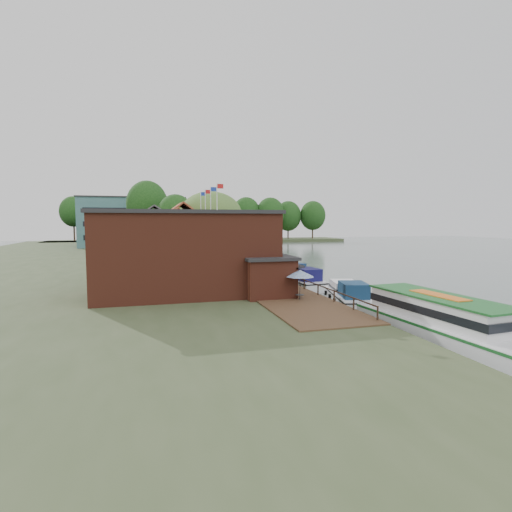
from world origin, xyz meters
TOP-DOWN VIEW (x-y plane):
  - ground at (0.00, 0.00)m, footprint 260.00×260.00m
  - land_bank at (-30.00, 35.00)m, footprint 50.00×140.00m
  - quay_deck at (-8.00, 10.00)m, footprint 6.00×50.00m
  - quay_rail at (-5.30, 10.50)m, footprint 0.20×49.00m
  - pub at (-14.00, -1.00)m, footprint 20.00×11.00m
  - hotel_block at (-22.00, 70.00)m, footprint 25.40×12.40m
  - cottage_a at (-15.00, 14.00)m, footprint 8.60×7.60m
  - cottage_b at (-18.00, 24.00)m, footprint 9.60×8.60m
  - cottage_c at (-14.00, 33.00)m, footprint 7.60×7.60m
  - willow at (-10.50, 19.00)m, footprint 8.60×8.60m
  - umbrella_0 at (-7.52, -6.40)m, footprint 2.29×2.29m
  - umbrella_1 at (-7.60, -4.77)m, footprint 2.44×2.44m
  - umbrella_2 at (-8.16, -1.71)m, footprint 2.38×2.38m
  - umbrella_3 at (-7.44, 2.08)m, footprint 2.39×2.39m
  - umbrella_4 at (-8.12, 4.52)m, footprint 2.24×2.24m
  - umbrella_5 at (-7.39, 8.61)m, footprint 2.16×2.16m
  - cruiser_0 at (-2.20, -4.57)m, footprint 5.21×9.74m
  - cruiser_1 at (-2.92, 5.21)m, footprint 4.09×9.96m
  - cruiser_2 at (-2.07, 12.12)m, footprint 5.60×9.43m
  - cruiser_3 at (-2.24, 25.64)m, footprint 4.12×10.81m
  - tour_boat at (-2.16, -16.38)m, footprint 4.72×13.60m
  - swan at (-0.94, -11.04)m, footprint 0.44×0.44m
  - bank_tree_0 at (-13.53, 41.96)m, footprint 7.15×7.15m
  - bank_tree_1 at (-18.66, 50.33)m, footprint 8.44×8.44m
  - bank_tree_2 at (-18.75, 57.96)m, footprint 7.25×7.25m
  - bank_tree_3 at (-14.04, 76.02)m, footprint 7.26×7.26m
  - bank_tree_4 at (-14.05, 84.42)m, footprint 8.19×8.19m
  - bank_tree_5 at (-15.39, 94.86)m, footprint 6.42×6.42m

SIDE VIEW (x-z plane):
  - ground at x=0.00m, z-range 0.00..0.00m
  - swan at x=-0.94m, z-range 0.00..0.44m
  - land_bank at x=-30.00m, z-range 0.00..1.00m
  - quay_deck at x=-8.00m, z-range 1.00..1.10m
  - cruiser_2 at x=-2.07m, z-range 0.00..2.14m
  - cruiser_0 at x=-2.20m, z-range 0.00..2.23m
  - cruiser_1 at x=-2.92m, z-range 0.00..2.34m
  - cruiser_3 at x=-2.24m, z-range 0.00..2.60m
  - tour_boat at x=-2.16m, z-range 0.00..2.92m
  - quay_rail at x=-5.30m, z-range 1.00..2.00m
  - umbrella_0 at x=-7.52m, z-range 1.10..3.48m
  - umbrella_1 at x=-7.60m, z-range 1.10..3.48m
  - umbrella_2 at x=-8.16m, z-range 1.10..3.48m
  - umbrella_3 at x=-7.44m, z-range 1.10..3.48m
  - umbrella_4 at x=-8.12m, z-range 1.10..3.48m
  - umbrella_5 at x=-7.39m, z-range 1.10..3.48m
  - pub at x=-14.00m, z-range 1.00..8.30m
  - cottage_a at x=-15.00m, z-range 1.00..9.50m
  - cottage_b at x=-18.00m, z-range 1.00..9.50m
  - cottage_c at x=-14.00m, z-range 1.00..9.50m
  - willow at x=-10.50m, z-range 1.00..11.43m
  - bank_tree_0 at x=-13.53m, z-range 1.00..12.46m
  - bank_tree_2 at x=-18.75m, z-range 1.00..13.27m
  - hotel_block at x=-22.00m, z-range 1.00..13.30m
  - bank_tree_4 at x=-14.05m, z-range 1.00..13.79m
  - bank_tree_5 at x=-15.39m, z-range 1.00..13.86m
  - bank_tree_3 at x=-14.04m, z-range 1.00..14.22m
  - bank_tree_1 at x=-18.66m, z-range 1.00..15.70m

